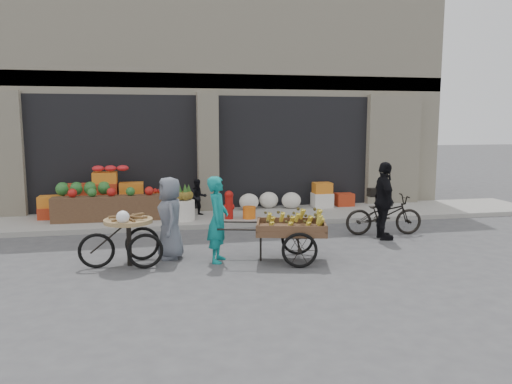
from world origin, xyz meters
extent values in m
plane|color=#424244|center=(0.00, 0.00, 0.00)|extent=(80.00, 80.00, 0.00)
cube|color=gray|center=(0.00, 4.10, 0.06)|extent=(18.00, 2.20, 0.12)
cube|color=beige|center=(0.00, 8.20, 3.50)|extent=(14.00, 6.00, 7.00)
cube|color=gray|center=(0.00, 5.35, 3.60)|extent=(14.00, 0.30, 0.40)
cube|color=black|center=(-2.48, 6.00, 1.67)|extent=(4.40, 1.60, 3.10)
cube|color=black|center=(2.48, 6.00, 1.67)|extent=(4.40, 1.60, 3.10)
cube|color=beige|center=(0.00, 5.15, 1.67)|extent=(0.55, 0.80, 3.22)
cube|color=brown|center=(-2.48, 3.95, 0.42)|extent=(2.80, 0.45, 0.60)
sphere|color=#1E5923|center=(-3.17, 4.45, 0.86)|extent=(0.34, 0.34, 0.34)
cylinder|color=silver|center=(-0.75, 3.60, 0.37)|extent=(0.52, 0.52, 0.50)
cylinder|color=#A5140F|center=(0.35, 3.55, 0.40)|extent=(0.20, 0.20, 0.56)
sphere|color=#A5140F|center=(0.35, 3.55, 0.72)|extent=(0.22, 0.22, 0.22)
cylinder|color=orange|center=(0.85, 3.50, 0.27)|extent=(0.32, 0.32, 0.30)
ellipsoid|color=silver|center=(1.68, 4.70, 0.34)|extent=(1.70, 0.60, 0.44)
imported|color=black|center=(-0.35, 4.20, 0.58)|extent=(0.51, 0.43, 0.93)
cube|color=brown|center=(0.95, 0.01, 0.57)|extent=(1.41, 1.09, 0.11)
torus|color=black|center=(0.97, -0.45, 0.31)|extent=(0.62, 0.21, 0.63)
torus|color=black|center=(1.19, 0.41, 0.31)|extent=(0.62, 0.21, 0.63)
cylinder|color=black|center=(0.41, 0.15, 0.26)|extent=(0.04, 0.04, 0.52)
imported|color=#107E7C|center=(-0.35, 0.24, 0.78)|extent=(0.53, 0.65, 1.55)
cylinder|color=#9E7F51|center=(-1.92, 0.31, 0.80)|extent=(0.92, 0.92, 0.07)
cube|color=black|center=(-1.92, 0.31, 0.40)|extent=(0.09, 0.09, 0.80)
torus|color=black|center=(-1.64, 0.06, 0.31)|extent=(0.62, 0.12, 0.62)
torus|color=black|center=(-1.70, 0.61, 0.31)|extent=(0.62, 0.12, 0.62)
torus|color=black|center=(-2.46, 0.25, 0.31)|extent=(0.62, 0.12, 0.62)
imported|color=slate|center=(-1.19, 0.66, 0.76)|extent=(0.56, 0.79, 1.51)
imported|color=black|center=(3.56, 1.65, 0.45)|extent=(1.78, 0.82, 0.90)
imported|color=black|center=(3.36, 1.25, 0.84)|extent=(0.54, 1.03, 1.67)
camera|label=1|loc=(-1.47, -8.50, 2.52)|focal=35.00mm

